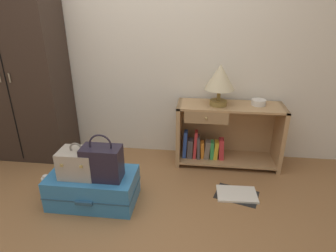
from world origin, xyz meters
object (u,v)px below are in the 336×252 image
at_px(bookshelf, 223,134).
at_px(suitcase_large, 94,187).
at_px(wardrobe, 19,72).
at_px(bowl, 259,102).
at_px(open_book_on_floor, 237,194).
at_px(train_case, 78,163).
at_px(bottle, 47,184).
at_px(table_lamp, 220,79).
at_px(handbag, 102,162).

relative_size(bookshelf, suitcase_large, 1.45).
xyz_separation_m(wardrobe, bowl, (2.45, 0.06, -0.25)).
xyz_separation_m(wardrobe, open_book_on_floor, (2.24, -0.54, -0.93)).
xyz_separation_m(train_case, bottle, (-0.38, 0.11, -0.31)).
bearing_deg(wardrobe, bottle, -52.92).
height_order(bookshelf, suitcase_large, bookshelf).
height_order(table_lamp, handbag, table_lamp).
relative_size(suitcase_large, train_case, 2.44).
height_order(table_lamp, bottle, table_lamp).
distance_m(handbag, open_book_on_floor, 1.22).
bearing_deg(handbag, train_case, 175.97).
distance_m(suitcase_large, handbag, 0.31).
bearing_deg(suitcase_large, wardrobe, 142.41).
bearing_deg(train_case, bookshelf, 34.70).
bearing_deg(open_book_on_floor, bottle, -174.96).
distance_m(train_case, open_book_on_floor, 1.41).
bearing_deg(open_book_on_floor, train_case, -168.95).
relative_size(table_lamp, train_case, 1.36).
xyz_separation_m(bowl, bottle, (-1.93, -0.75, -0.61)).
bearing_deg(open_book_on_floor, table_lamp, 109.04).
bearing_deg(open_book_on_floor, bookshelf, 100.48).
height_order(table_lamp, suitcase_large, table_lamp).
bearing_deg(bottle, bowl, 21.36).
distance_m(bowl, handbag, 1.62).
height_order(bookshelf, bowl, bowl).
distance_m(bookshelf, table_lamp, 0.61).
bearing_deg(table_lamp, wardrobe, -179.70).
bearing_deg(train_case, handbag, -4.03).
bearing_deg(bowl, bookshelf, -177.47).
relative_size(wardrobe, suitcase_large, 2.56).
bearing_deg(wardrobe, bowl, 1.51).
relative_size(wardrobe, bookshelf, 1.76).
height_order(train_case, bottle, train_case).
bearing_deg(open_book_on_floor, bowl, 70.83).
bearing_deg(table_lamp, bookshelf, 26.38).
bearing_deg(table_lamp, handbag, -138.53).
xyz_separation_m(suitcase_large, bottle, (-0.48, 0.08, -0.06)).
height_order(wardrobe, bowl, wardrobe).
distance_m(bookshelf, bottle, 1.79).
bearing_deg(open_book_on_floor, wardrobe, 166.49).
bearing_deg(suitcase_large, table_lamp, 36.53).
bearing_deg(train_case, suitcase_large, 17.72).
xyz_separation_m(wardrobe, suitcase_large, (1.00, -0.77, -0.80)).
xyz_separation_m(bookshelf, train_case, (-1.23, -0.85, 0.06)).
height_order(suitcase_large, train_case, train_case).
height_order(bowl, suitcase_large, bowl).
distance_m(table_lamp, bowl, 0.47).
distance_m(bowl, train_case, 1.79).
xyz_separation_m(bookshelf, suitcase_large, (-1.13, -0.82, -0.19)).
distance_m(wardrobe, open_book_on_floor, 2.48).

